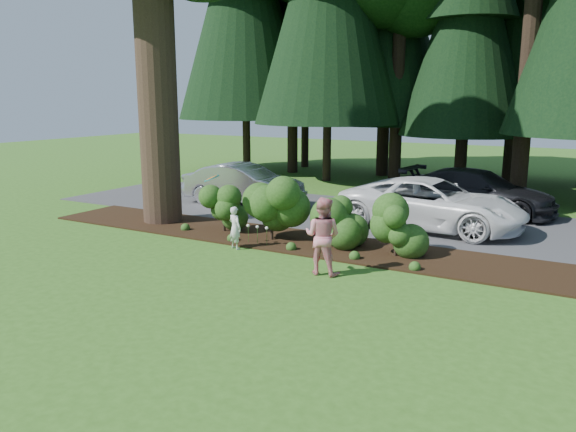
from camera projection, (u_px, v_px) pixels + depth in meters
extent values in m
plane|color=#315C1A|center=(214.00, 270.00, 13.25)|extent=(80.00, 80.00, 0.00)
cube|color=black|center=(282.00, 239.00, 16.02)|extent=(16.00, 2.50, 0.05)
cube|color=#38383A|center=(343.00, 213.00, 19.64)|extent=(22.00, 6.00, 0.03)
cylinder|color=black|center=(154.00, 30.00, 17.13)|extent=(1.24, 1.24, 12.00)
sphere|color=#204114|center=(224.00, 211.00, 16.81)|extent=(1.08, 1.08, 1.08)
cylinder|color=black|center=(224.00, 227.00, 16.91)|extent=(0.08, 0.08, 0.30)
sphere|color=#204114|center=(272.00, 209.00, 15.71)|extent=(1.35, 1.35, 1.35)
cylinder|color=black|center=(272.00, 236.00, 15.87)|extent=(0.08, 0.08, 0.30)
sphere|color=#204114|center=(335.00, 217.00, 15.12)|extent=(1.26, 1.26, 1.26)
cylinder|color=black|center=(334.00, 241.00, 15.26)|extent=(0.08, 0.08, 0.30)
sphere|color=#204114|center=(396.00, 230.00, 14.11)|extent=(1.17, 1.17, 1.17)
cylinder|color=black|center=(395.00, 252.00, 14.22)|extent=(0.08, 0.08, 0.30)
cylinder|color=#204114|center=(248.00, 235.00, 15.53)|extent=(0.01, 0.01, 0.50)
sphere|color=white|center=(248.00, 226.00, 15.48)|extent=(0.09, 0.09, 0.09)
cylinder|color=#204114|center=(258.00, 236.00, 15.39)|extent=(0.01, 0.01, 0.50)
sphere|color=white|center=(257.00, 227.00, 15.33)|extent=(0.09, 0.09, 0.09)
cylinder|color=#204114|center=(267.00, 238.00, 15.25)|extent=(0.01, 0.01, 0.50)
sphere|color=white|center=(267.00, 228.00, 15.19)|extent=(0.09, 0.09, 0.09)
cylinder|color=black|center=(227.00, 80.00, 28.74)|extent=(0.50, 0.50, 9.80)
cone|color=black|center=(226.00, 22.00, 28.17)|extent=(6.16, 6.16, 10.50)
cylinder|color=black|center=(274.00, 86.00, 28.04)|extent=(0.50, 0.50, 9.10)
cylinder|color=black|center=(333.00, 71.00, 26.87)|extent=(0.50, 0.50, 10.50)
cone|color=black|center=(334.00, 5.00, 26.26)|extent=(6.60, 6.60, 11.25)
cylinder|color=black|center=(380.00, 89.00, 24.33)|extent=(0.50, 0.50, 8.75)
cylinder|color=black|center=(458.00, 58.00, 23.49)|extent=(0.50, 0.50, 11.20)
cylinder|color=black|center=(536.00, 79.00, 23.07)|extent=(0.50, 0.50, 9.45)
cylinder|color=black|center=(295.00, 69.00, 31.71)|extent=(0.50, 0.50, 11.20)
cone|color=black|center=(295.00, 9.00, 31.05)|extent=(7.04, 7.04, 12.00)
cylinder|color=black|center=(384.00, 73.00, 28.71)|extent=(0.50, 0.50, 10.50)
cone|color=black|center=(386.00, 11.00, 28.09)|extent=(6.60, 6.60, 11.25)
cylinder|color=black|center=(513.00, 55.00, 26.53)|extent=(0.50, 0.50, 11.90)
imported|color=#ACACB1|center=(243.00, 184.00, 21.18)|extent=(4.70, 1.89, 1.52)
imported|color=white|center=(432.00, 204.00, 17.13)|extent=(5.71, 2.88, 1.55)
imported|color=black|center=(478.00, 192.00, 19.48)|extent=(5.44, 2.70, 1.52)
imported|color=silver|center=(235.00, 228.00, 14.97)|extent=(0.48, 0.39, 1.16)
imported|color=red|center=(323.00, 236.00, 12.76)|extent=(0.91, 0.72, 1.79)
cylinder|color=#16757A|center=(212.00, 178.00, 15.10)|extent=(0.45, 0.44, 0.25)
cylinder|color=orange|center=(212.00, 178.00, 15.10)|extent=(0.31, 0.31, 0.17)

